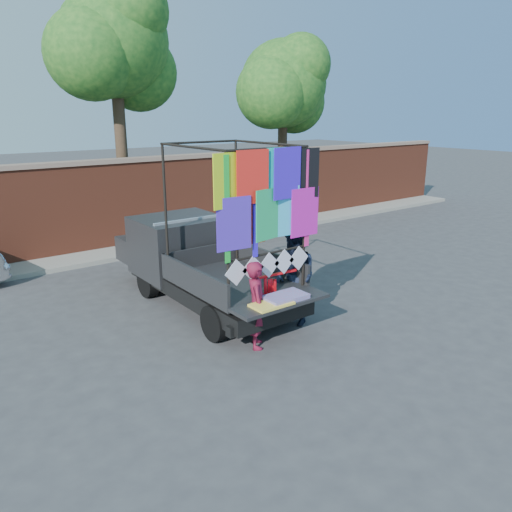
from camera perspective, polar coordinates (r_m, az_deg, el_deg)
ground at (r=9.44m, az=-0.06°, el=-8.28°), size 90.00×90.00×0.00m
brick_wall at (r=15.01m, az=-16.47°, el=5.66°), size 30.00×0.45×2.61m
curb at (r=14.65m, az=-15.08°, el=0.43°), size 30.00×1.20×0.12m
tree_mid at (r=16.30m, az=-15.73°, el=21.99°), size 4.20×3.30×7.73m
tree_right at (r=19.65m, az=3.34°, el=18.70°), size 4.20×3.30×6.62m
pickup_truck at (r=10.78m, az=-7.29°, el=-0.41°), size 2.13×5.34×3.36m
woman at (r=8.48m, az=0.08°, el=-5.59°), size 0.60×0.67×1.53m
man at (r=9.40m, az=4.42°, el=-2.40°), size 0.76×0.94×1.84m
streamer_bundle at (r=8.83m, az=1.95°, el=-3.28°), size 0.86×0.09×0.60m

